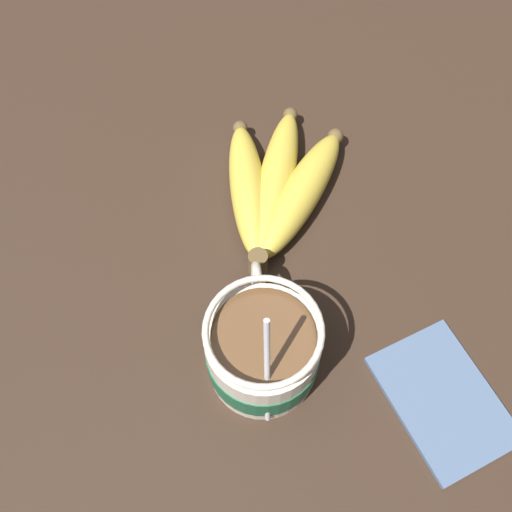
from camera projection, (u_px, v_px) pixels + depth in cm
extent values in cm
cube|color=#332319|center=(221.00, 284.00, 61.30)|extent=(136.67, 136.67, 2.65)
cylinder|color=beige|center=(263.00, 353.00, 51.98)|extent=(10.26, 10.26, 7.94)
cylinder|color=#195638|center=(263.00, 355.00, 52.54)|extent=(10.46, 10.46, 3.33)
torus|color=beige|center=(257.00, 290.00, 54.25)|extent=(5.46, 0.90, 5.46)
cylinder|color=brown|center=(263.00, 336.00, 48.44)|extent=(9.06, 9.06, 0.40)
torus|color=beige|center=(263.00, 330.00, 47.16)|extent=(10.26, 10.26, 0.60)
cylinder|color=silver|center=(267.00, 375.00, 46.18)|extent=(4.05, 0.50, 14.36)
ellipsoid|color=silver|center=(264.00, 380.00, 53.26)|extent=(3.00, 2.00, 0.80)
cylinder|color=brown|center=(258.00, 262.00, 57.83)|extent=(2.00, 2.00, 3.00)
ellipsoid|color=gold|center=(301.00, 193.00, 62.98)|extent=(17.91, 13.55, 4.22)
sphere|color=brown|center=(335.00, 136.00, 67.00)|extent=(1.90, 1.90, 1.90)
ellipsoid|color=gold|center=(276.00, 181.00, 63.97)|extent=(20.47, 9.20, 3.97)
sphere|color=brown|center=(290.00, 115.00, 68.82)|extent=(1.79, 1.79, 1.79)
ellipsoid|color=gold|center=(248.00, 188.00, 63.48)|extent=(17.91, 4.45, 3.93)
sphere|color=brown|center=(240.00, 128.00, 67.82)|extent=(1.77, 1.77, 1.77)
cube|color=slate|center=(443.00, 399.00, 53.59)|extent=(15.66, 13.41, 0.60)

